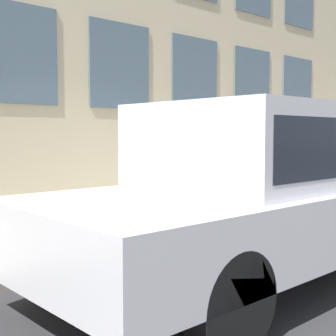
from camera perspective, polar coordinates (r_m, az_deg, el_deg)
The scene contains 5 objects.
ground_plane at distance 6.96m, azimuth 9.24°, elevation -8.20°, with size 80.00×80.00×0.00m, color #2D2D30.
sidewalk at distance 7.93m, azimuth 0.70°, elevation -5.99°, with size 2.99×60.00×0.17m.
fire_hydrant at distance 6.78m, azimuth 2.94°, elevation -3.44°, with size 0.28×0.41×0.81m.
person at distance 6.58m, azimuth -3.03°, elevation -0.46°, with size 0.32×0.21×1.30m.
parked_car_silver_near at distance 4.90m, azimuth 11.93°, elevation -1.95°, with size 1.97×5.16×1.76m.
Camera 1 is at (-4.20, 5.34, 1.48)m, focal length 50.00 mm.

